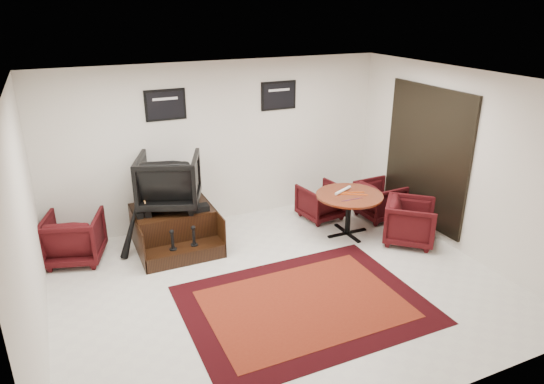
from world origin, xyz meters
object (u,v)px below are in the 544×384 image
Objects in this scene: shine_podium at (175,229)px; table_chair_window at (380,198)px; table_chair_back at (321,200)px; shine_chair at (169,178)px; meeting_table at (349,199)px; table_chair_corner at (411,220)px; armchair_side at (74,235)px.

shine_podium is 1.71× the size of table_chair_window.
shine_chair is at bearing -11.56° from table_chair_back.
meeting_table reaches higher than shine_podium.
table_chair_window reaches higher than table_chair_back.
table_chair_corner is (3.52, -1.59, -0.71)m from shine_chair.
meeting_table is (4.25, -0.96, 0.22)m from armchair_side.
armchair_side is at bearing 80.58° from table_chair_window.
meeting_table is (2.76, -0.93, -0.48)m from shine_chair.
shine_chair is 2.95m from meeting_table.
meeting_table is at bearing -175.66° from armchair_side.
shine_podium is 3.70m from table_chair_window.
table_chair_back is 0.89× the size of table_chair_corner.
shine_chair reaches higher than table_chair_corner.
shine_chair is 1.16× the size of armchair_side.
table_chair_corner reaches higher than table_chair_back.
armchair_side is 4.16m from table_chair_back.
shine_podium is at bearing 80.39° from table_chair_window.
shine_podium is at bearing 109.25° from table_chair_corner.
shine_chair is 1.28× the size of table_chair_window.
armchair_side is 1.03× the size of table_chair_corner.
armchair_side is 4.36m from meeting_table.
table_chair_window is at bearing -169.68° from armchair_side.
meeting_table is 0.83m from table_chair_back.
armchair_side is 1.17× the size of table_chair_back.
shine_chair reaches higher than table_chair_back.
table_chair_corner is (5.01, -1.62, -0.01)m from armchair_side.
shine_podium is at bearing -8.67° from table_chair_back.
table_chair_window is at bearing 33.55° from table_chair_corner.
table_chair_window is at bearing -168.36° from shine_chair.
armchair_side is (-1.49, 0.03, -0.70)m from shine_chair.
armchair_side reaches higher than shine_podium.
armchair_side reaches higher than table_chair_corner.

